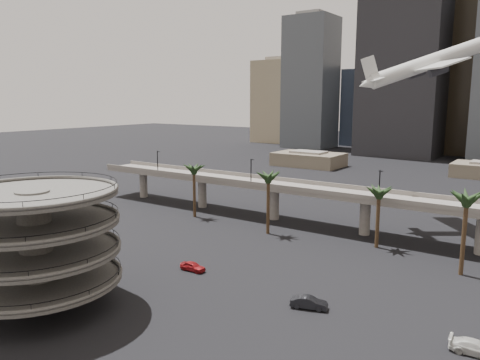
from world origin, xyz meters
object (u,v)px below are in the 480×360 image
Objects in this scene: parking_ramp at (36,238)px; car_c at (476,348)px; overpass at (317,194)px; car_a at (193,266)px; airborne_jet at (426,64)px; car_b at (309,303)px.

parking_ramp reaches higher than car_c.
parking_ramp is 60.46m from overpass.
airborne_jet is at bearing -24.35° from car_a.
airborne_jet is 64.90m from car_b.
overpass is 42.62m from car_b.
parking_ramp is at bearing 105.83° from car_b.
airborne_jet is (17.18, 16.48, 28.24)m from overpass.
parking_ramp is 55.80m from car_c.
car_c is (20.79, -54.62, -34.77)m from airborne_jet.
overpass is 23.41× the size of car_c.
car_b is at bearing -129.32° from airborne_jet.
overpass is at bearing 39.97° from car_c.
parking_ramp is at bearing -102.43° from overpass.
parking_ramp is 25.45m from car_a.
car_c is at bearing 22.26° from parking_ramp.
car_b is 0.91× the size of car_c.
car_c is (37.97, -38.14, -6.53)m from overpass.
car_a is 0.81× the size of car_c.
car_a is 22.24m from car_b.
car_a is at bearing 83.17° from car_c.
airborne_jet reaches higher than car_a.
overpass reaches higher than car_c.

